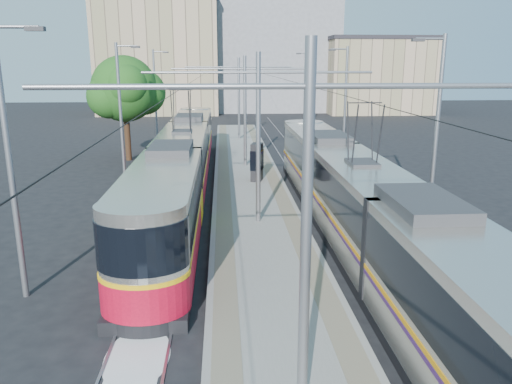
{
  "coord_description": "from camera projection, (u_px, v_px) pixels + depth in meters",
  "views": [
    {
      "loc": [
        -1.45,
        -12.31,
        6.88
      ],
      "look_at": [
        -0.1,
        7.93,
        1.6
      ],
      "focal_mm": 35.0,
      "sensor_mm": 36.0,
      "label": 1
    }
  ],
  "objects": [
    {
      "name": "building_right",
      "position": [
        375.0,
        75.0,
        69.71
      ],
      "size": [
        14.28,
        10.2,
        10.3
      ],
      "color": "tan",
      "rests_on": "ground"
    },
    {
      "name": "street_lamps",
      "position": [
        244.0,
        105.0,
        32.94
      ],
      "size": [
        15.18,
        38.22,
        8.0
      ],
      "color": "gray",
      "rests_on": "ground"
    },
    {
      "name": "ground",
      "position": [
        279.0,
        321.0,
        13.71
      ],
      "size": [
        160.0,
        160.0,
        0.0
      ],
      "primitive_type": "plane",
      "color": "black",
      "rests_on": "ground"
    },
    {
      "name": "building_left",
      "position": [
        160.0,
        57.0,
        69.09
      ],
      "size": [
        16.32,
        12.24,
        15.24
      ],
      "color": "tan",
      "rests_on": "ground"
    },
    {
      "name": "tram_right",
      "position": [
        360.0,
        202.0,
        18.52
      ],
      "size": [
        2.43,
        28.63,
        5.5
      ],
      "color": "black",
      "rests_on": "ground"
    },
    {
      "name": "rails",
      "position": [
        248.0,
        180.0,
        30.12
      ],
      "size": [
        8.71,
        70.0,
        0.03
      ],
      "color": "gray",
      "rests_on": "ground"
    },
    {
      "name": "tree",
      "position": [
        129.0,
        90.0,
        35.22
      ],
      "size": [
        5.09,
        4.7,
        7.39
      ],
      "color": "#382314",
      "rests_on": "ground"
    },
    {
      "name": "tram_left",
      "position": [
        183.0,
        162.0,
        26.79
      ],
      "size": [
        2.43,
        29.98,
        5.5
      ],
      "color": "black",
      "rests_on": "ground"
    },
    {
      "name": "building_centre",
      "position": [
        272.0,
        50.0,
        73.73
      ],
      "size": [
        18.36,
        14.28,
        17.19
      ],
      "color": "gray",
      "rests_on": "ground"
    },
    {
      "name": "tactile_strip_left",
      "position": [
        224.0,
        175.0,
        29.96
      ],
      "size": [
        0.7,
        50.0,
        0.01
      ],
      "primitive_type": "cube",
      "color": "gray",
      "rests_on": "platform"
    },
    {
      "name": "tactile_strip_right",
      "position": [
        272.0,
        175.0,
        30.15
      ],
      "size": [
        0.7,
        50.0,
        0.01
      ],
      "primitive_type": "cube",
      "color": "gray",
      "rests_on": "platform"
    },
    {
      "name": "catenary",
      "position": [
        250.0,
        109.0,
        26.24
      ],
      "size": [
        9.2,
        70.0,
        7.0
      ],
      "color": "gray",
      "rests_on": "platform"
    },
    {
      "name": "shelter",
      "position": [
        257.0,
        161.0,
        28.4
      ],
      "size": [
        0.84,
        1.1,
        2.15
      ],
      "rotation": [
        0.0,
        0.0,
        -0.28
      ],
      "color": "black",
      "rests_on": "platform"
    },
    {
      "name": "platform",
      "position": [
        248.0,
        177.0,
        30.09
      ],
      "size": [
        4.0,
        50.0,
        0.3
      ],
      "primitive_type": "cube",
      "color": "gray",
      "rests_on": "ground"
    }
  ]
}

